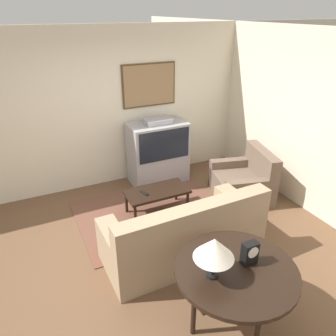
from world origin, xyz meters
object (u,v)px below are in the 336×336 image
(tv, at_px, (158,152))
(coffee_table, at_px, (157,193))
(armchair, at_px, (244,182))
(mantel_clock, at_px, (250,253))
(table_lamp, at_px, (214,249))
(console_table, at_px, (236,274))
(couch, at_px, (185,236))

(tv, bearing_deg, coffee_table, -114.98)
(armchair, bearing_deg, mantel_clock, -22.72)
(table_lamp, bearing_deg, armchair, 45.80)
(tv, xyz_separation_m, table_lamp, (-0.85, -3.12, 0.47))
(coffee_table, bearing_deg, console_table, -93.67)
(mantel_clock, bearing_deg, table_lamp, 179.83)
(couch, distance_m, table_lamp, 1.33)
(tv, bearing_deg, armchair, -47.10)
(coffee_table, distance_m, console_table, 2.20)
(tv, xyz_separation_m, coffee_table, (-0.45, -0.98, -0.22))
(couch, xyz_separation_m, coffee_table, (0.09, 1.07, 0.03))
(armchair, bearing_deg, tv, -122.41)
(couch, distance_m, mantel_clock, 1.20)
(couch, bearing_deg, mantel_clock, 94.24)
(tv, distance_m, couch, 2.13)
(tv, relative_size, table_lamp, 2.87)
(coffee_table, relative_size, table_lamp, 2.30)
(table_lamp, height_order, mantel_clock, table_lamp)
(console_table, bearing_deg, coffee_table, 86.33)
(table_lamp, relative_size, mantel_clock, 1.84)
(armchair, xyz_separation_m, mantel_clock, (-1.51, -1.97, 0.57))
(coffee_table, height_order, console_table, console_table)
(coffee_table, xyz_separation_m, table_lamp, (-0.40, -2.15, 0.68))
(couch, xyz_separation_m, armchair, (1.62, 0.90, -0.05))
(armchair, distance_m, mantel_clock, 2.55)
(table_lamp, bearing_deg, console_table, -4.72)
(table_lamp, bearing_deg, tv, 74.78)
(couch, xyz_separation_m, table_lamp, (-0.30, -1.08, 0.72))
(couch, bearing_deg, console_table, 86.22)
(tv, bearing_deg, mantel_clock, -98.04)
(armchair, height_order, mantel_clock, mantel_clock)
(console_table, distance_m, table_lamp, 0.46)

